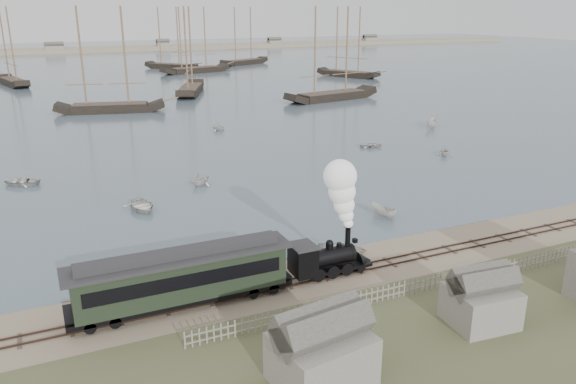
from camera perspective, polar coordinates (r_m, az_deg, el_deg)
name	(u,v)px	position (r m, az deg, el deg)	size (l,w,h in m)	color
ground	(355,257)	(46.44, 6.87, -6.60)	(600.00, 600.00, 0.00)	gray
harbor_water	(99,67)	(207.90, -18.65, 11.90)	(600.00, 336.00, 0.06)	#465A64
rail_track	(369,267)	(44.90, 8.20, -7.51)	(120.00, 1.80, 0.16)	#3A271F
picket_fence_west	(326,315)	(38.15, 3.86, -12.36)	(19.00, 0.10, 1.20)	slate
picket_fence_east	(541,266)	(48.91, 24.33, -6.87)	(15.00, 0.10, 1.20)	slate
shed_left	(321,381)	(32.36, 3.39, -18.60)	(5.00, 4.00, 4.10)	slate
shed_mid	(478,323)	(39.18, 18.79, -12.51)	(4.00, 3.50, 3.60)	slate
far_spit	(78,52)	(287.32, -20.56, 13.18)	(500.00, 20.00, 1.80)	tan
locomotive	(340,225)	(42.03, 5.34, -3.38)	(6.88, 2.57, 8.58)	black
passenger_coach	(182,276)	(38.60, -10.71, -8.38)	(15.15, 2.92, 3.68)	black
beached_dinghy	(342,249)	(46.79, 5.54, -5.79)	(4.06, 2.90, 0.84)	silver
rowboat_0	(142,206)	(58.16, -14.65, -1.35)	(4.36, 3.12, 0.90)	silver
rowboat_1	(200,179)	(64.84, -8.92, 1.32)	(2.85, 2.46, 1.50)	silver
rowboat_2	(383,211)	(55.06, 9.64, -1.95)	(3.10, 1.17, 1.20)	silver
rowboat_3	(371,145)	(82.88, 8.45, 4.74)	(3.33, 2.38, 0.69)	silver
rowboat_4	(445,151)	(80.12, 15.62, 4.06)	(2.61, 2.25, 1.37)	silver
rowboat_5	(432,123)	(99.02, 14.39, 6.81)	(3.97, 1.49, 1.53)	silver
rowboat_6	(21,181)	(71.18, -25.51, 0.98)	(4.20, 3.00, 0.87)	silver
rowboat_7	(218,127)	(93.95, -7.09, 6.61)	(2.68, 2.32, 1.41)	silver
schooner_2	(106,60)	(114.59, -18.04, 12.65)	(20.51, 4.73, 20.00)	black
schooner_3	(189,50)	(136.16, -10.07, 13.98)	(21.13, 4.88, 20.00)	black
schooner_4	(333,54)	(125.23, 4.57, 13.85)	(23.18, 5.35, 20.00)	black
schooner_5	(349,42)	(169.31, 6.21, 14.91)	(19.91, 4.59, 20.00)	black
schooner_7	(8,46)	(165.86, -26.59, 13.10)	(19.28, 4.45, 20.00)	black
schooner_8	(194,40)	(182.24, -9.52, 14.99)	(22.55, 5.20, 20.00)	black
schooner_9	(244,36)	(207.68, -4.51, 15.54)	(20.91, 4.83, 20.00)	black
schooner_10	(169,38)	(195.22, -11.95, 15.05)	(19.70, 4.55, 20.00)	black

